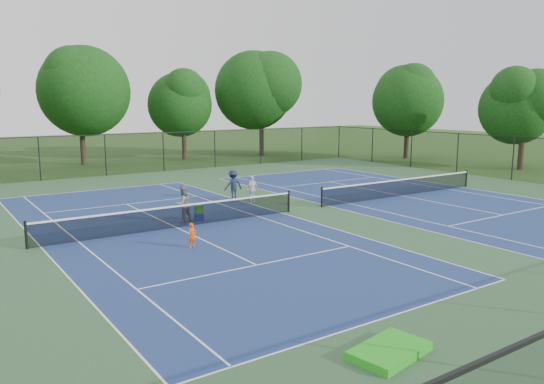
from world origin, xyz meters
TOP-DOWN VIEW (x-y plane):
  - ground at (0.00, 0.00)m, footprint 140.00×140.00m
  - court_pad at (0.00, 0.00)m, footprint 36.00×36.00m
  - tennis_court_left at (-7.00, 0.00)m, footprint 12.00×23.83m
  - tennis_court_right at (7.00, 0.00)m, footprint 12.00×23.83m
  - perimeter_fence at (0.00, 0.00)m, footprint 36.08×36.08m
  - tree_back_b at (-4.00, 26.00)m, footprint 7.60×7.60m
  - tree_back_c at (5.00, 25.00)m, footprint 6.00×6.00m
  - tree_back_d at (13.00, 24.00)m, footprint 7.80×7.80m
  - tree_side_e at (23.00, 14.00)m, footprint 6.60×6.60m
  - tree_side_f at (24.00, 3.00)m, footprint 5.80×5.80m
  - child_player at (-7.81, -3.22)m, footprint 0.40×0.32m
  - instructor at (-6.29, 0.85)m, footprint 0.92×0.78m
  - bystander_a at (-1.31, 2.97)m, footprint 0.94×0.60m
  - bystander_b at (-1.62, 4.44)m, footprint 1.07×0.62m
  - ball_crate at (-5.55, 0.78)m, footprint 0.41×0.33m
  - ball_hopper at (-5.55, 0.78)m, footprint 0.37×0.31m
  - green_tarp at (-8.05, -13.33)m, footprint 1.92×1.37m

SIDE VIEW (x-z plane):
  - ground at x=0.00m, z-range 0.00..0.00m
  - court_pad at x=0.00m, z-range 0.00..0.01m
  - tennis_court_left at x=-7.00m, z-range -0.44..0.63m
  - tennis_court_right at x=7.00m, z-range -0.44..0.63m
  - green_tarp at x=-8.05m, z-range 0.01..0.20m
  - ball_crate at x=-5.55m, z-range 0.00..0.32m
  - child_player at x=-7.81m, z-range 0.00..0.94m
  - ball_hopper at x=-5.55m, z-range 0.32..0.72m
  - bystander_a at x=-1.31m, z-range 0.00..1.49m
  - bystander_b at x=-1.62m, z-range 0.00..1.65m
  - instructor at x=-6.29m, z-range 0.00..1.67m
  - perimeter_fence at x=0.00m, z-range 0.09..3.11m
  - tree_side_f at x=24.00m, z-range 1.19..9.31m
  - tree_back_c at x=5.00m, z-range 1.28..9.68m
  - tree_side_e at x=23.00m, z-range 1.37..10.25m
  - tree_back_b at x=-4.00m, z-range 1.58..11.61m
  - tree_back_d at x=13.00m, z-range 1.64..12.01m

